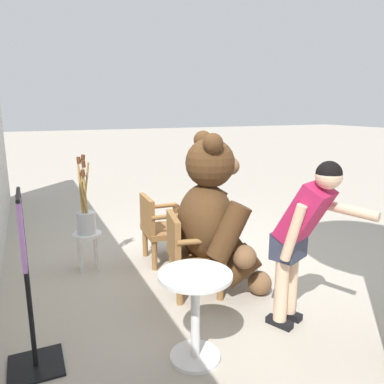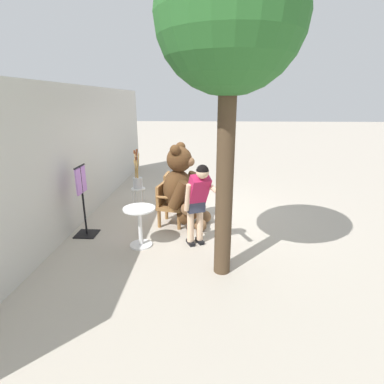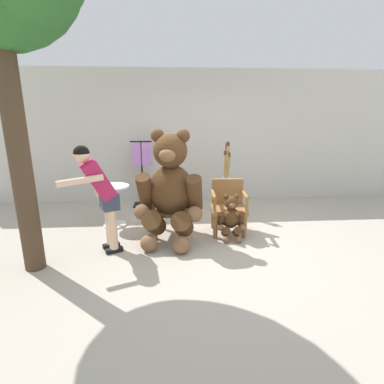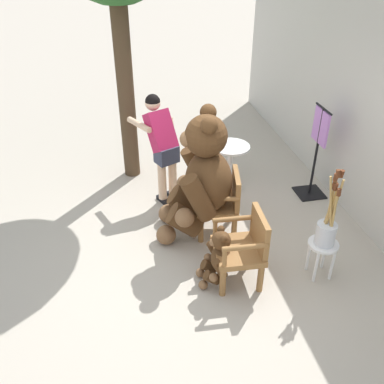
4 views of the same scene
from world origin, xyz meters
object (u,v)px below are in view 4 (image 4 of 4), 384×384
object	(u,v)px
wooden_chair_left	(222,201)
white_stool	(322,250)
teddy_bear_small	(218,257)
brush_bucket	(327,228)
round_side_table	(230,162)
wooden_chair_right	(244,246)
clothing_display_stand	(317,151)
person_visitor	(162,141)
teddy_bear_large	(201,177)

from	to	relation	value
wooden_chair_left	white_stool	xyz separation A→B (m)	(1.04, 0.89, -0.11)
teddy_bear_small	brush_bucket	xyz separation A→B (m)	(0.13, 1.17, 0.32)
teddy_bear_small	round_side_table	world-z (taller)	round_side_table
wooden_chair_left	round_side_table	distance (m)	1.09
wooden_chair_right	clothing_display_stand	distance (m)	2.19
wooden_chair_left	teddy_bear_small	xyz separation A→B (m)	(0.91, -0.28, -0.11)
white_stool	teddy_bear_small	bearing A→B (deg)	-96.37
clothing_display_stand	white_stool	bearing A→B (deg)	-21.75
wooden_chair_left	person_visitor	distance (m)	1.24
white_stool	clothing_display_stand	world-z (taller)	clothing_display_stand
brush_bucket	person_visitor	bearing A→B (deg)	-143.23
wooden_chair_right	round_side_table	bearing A→B (deg)	168.43
wooden_chair_right	clothing_display_stand	bearing A→B (deg)	134.61
teddy_bear_large	wooden_chair_right	bearing A→B (deg)	16.05
teddy_bear_small	clothing_display_stand	distance (m)	2.40
wooden_chair_left	teddy_bear_large	world-z (taller)	teddy_bear_large
teddy_bear_small	person_visitor	bearing A→B (deg)	-169.79
round_side_table	clothing_display_stand	size ratio (longest dim) A/B	0.53
teddy_bear_small	person_visitor	size ratio (longest dim) A/B	0.47
teddy_bear_small	round_side_table	xyz separation A→B (m)	(-1.92, 0.67, 0.10)
person_visitor	round_side_table	size ratio (longest dim) A/B	2.12
round_side_table	brush_bucket	bearing A→B (deg)	13.57
person_visitor	white_stool	xyz separation A→B (m)	(2.02, 1.51, -0.55)
teddy_bear_small	white_stool	size ratio (longest dim) A/B	1.55
wooden_chair_left	white_stool	world-z (taller)	wooden_chair_left
round_side_table	wooden_chair_right	bearing A→B (deg)	-11.57
teddy_bear_small	round_side_table	distance (m)	2.04
wooden_chair_left	clothing_display_stand	size ratio (longest dim) A/B	0.63
wooden_chair_left	clothing_display_stand	world-z (taller)	clothing_display_stand
person_visitor	clothing_display_stand	size ratio (longest dim) A/B	1.12
teddy_bear_large	round_side_table	bearing A→B (deg)	145.93
teddy_bear_large	clothing_display_stand	bearing A→B (deg)	107.79
wooden_chair_left	clothing_display_stand	distance (m)	1.68
wooden_chair_right	teddy_bear_large	world-z (taller)	teddy_bear_large
wooden_chair_right	teddy_bear_small	bearing A→B (deg)	-91.07
wooden_chair_right	teddy_bear_small	size ratio (longest dim) A/B	1.21
teddy_bear_large	teddy_bear_small	xyz separation A→B (m)	(0.94, -0.01, -0.48)
clothing_display_stand	wooden_chair_left	bearing A→B (deg)	-68.38
person_visitor	brush_bucket	size ratio (longest dim) A/B	1.61
white_stool	brush_bucket	bearing A→B (deg)	87.96
wooden_chair_right	clothing_display_stand	xyz separation A→B (m)	(-1.53, 1.55, 0.26)
brush_bucket	white_stool	bearing A→B (deg)	-92.04
white_stool	clothing_display_stand	size ratio (longest dim) A/B	0.34
wooden_chair_right	teddy_bear_small	world-z (taller)	wooden_chair_right
white_stool	round_side_table	distance (m)	2.11
person_visitor	round_side_table	bearing A→B (deg)	91.72
wooden_chair_left	teddy_bear_small	distance (m)	0.96
wooden_chair_left	wooden_chair_right	world-z (taller)	same
wooden_chair_left	person_visitor	bearing A→B (deg)	-147.80
teddy_bear_large	white_stool	distance (m)	1.65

